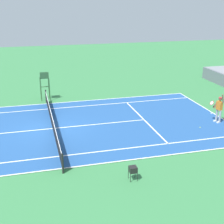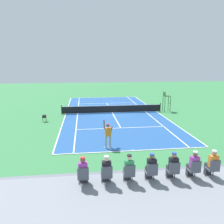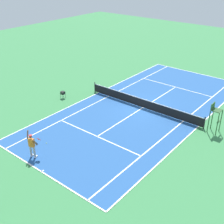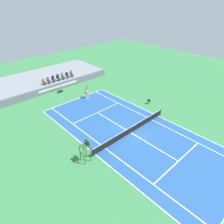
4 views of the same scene
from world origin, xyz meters
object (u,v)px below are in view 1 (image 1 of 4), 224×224
tennis_ball (200,127)px  umpire_chair (45,82)px  ball_hopper (133,169)px  tennis_player (219,109)px

tennis_ball → umpire_chair: size_ratio=0.03×
tennis_ball → ball_hopper: bearing=-51.5°
ball_hopper → tennis_player: bearing=125.3°
tennis_player → umpire_chair: 13.98m
umpire_chair → ball_hopper: 14.44m
tennis_ball → ball_hopper: ball_hopper is taller
tennis_ball → umpire_chair: (-8.99, -9.51, 1.52)m
tennis_player → tennis_ball: tennis_player is taller
tennis_ball → umpire_chair: 13.18m
tennis_player → umpire_chair: (-8.37, -11.18, 0.56)m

